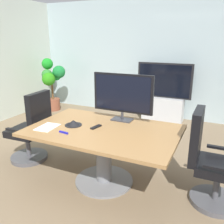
# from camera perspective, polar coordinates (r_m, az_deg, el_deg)

# --- Properties ---
(ground_plane) EXTENTS (7.34, 7.34, 0.00)m
(ground_plane) POSITION_cam_1_polar(r_m,az_deg,el_deg) (3.44, -3.25, -15.18)
(ground_plane) COLOR #7A664C
(wall_back_glass_partition) EXTENTS (6.34, 0.10, 2.70)m
(wall_back_glass_partition) POSITION_cam_1_polar(r_m,az_deg,el_deg) (5.86, 11.30, 11.97)
(wall_back_glass_partition) COLOR #9EB2B7
(wall_back_glass_partition) RESTS_ON ground
(conference_table) EXTENTS (1.84, 1.18, 0.75)m
(conference_table) POSITION_cam_1_polar(r_m,az_deg,el_deg) (3.11, -1.95, -7.28)
(conference_table) COLOR olive
(conference_table) RESTS_ON ground
(office_chair_left) EXTENTS (0.61, 0.58, 1.09)m
(office_chair_left) POSITION_cam_1_polar(r_m,az_deg,el_deg) (3.89, -18.24, -4.59)
(office_chair_left) COLOR #4C4C51
(office_chair_left) RESTS_ON ground
(office_chair_right) EXTENTS (0.60, 0.57, 1.09)m
(office_chair_right) POSITION_cam_1_polar(r_m,az_deg,el_deg) (3.01, 21.87, -11.57)
(office_chair_right) COLOR #4C4C51
(office_chair_right) RESTS_ON ground
(tv_monitor) EXTENTS (0.84, 0.18, 0.64)m
(tv_monitor) POSITION_cam_1_polar(r_m,az_deg,el_deg) (3.26, 2.51, 4.11)
(tv_monitor) COLOR #333338
(tv_monitor) RESTS_ON conference_table
(wall_display_unit) EXTENTS (1.20, 0.36, 1.31)m
(wall_display_unit) POSITION_cam_1_polar(r_m,az_deg,el_deg) (5.63, 11.87, 2.34)
(wall_display_unit) COLOR #B7BABC
(wall_display_unit) RESTS_ON ground
(potted_plant) EXTENTS (0.67, 0.62, 1.33)m
(potted_plant) POSITION_cam_1_polar(r_m,az_deg,el_deg) (6.43, -13.81, 7.22)
(potted_plant) COLOR brown
(potted_plant) RESTS_ON ground
(conference_phone) EXTENTS (0.22, 0.22, 0.07)m
(conference_phone) POSITION_cam_1_polar(r_m,az_deg,el_deg) (3.19, -9.03, -2.56)
(conference_phone) COLOR black
(conference_phone) RESTS_ON conference_table
(remote_control) EXTENTS (0.09, 0.18, 0.02)m
(remote_control) POSITION_cam_1_polar(r_m,az_deg,el_deg) (3.08, -3.82, -3.48)
(remote_control) COLOR black
(remote_control) RESTS_ON conference_table
(whiteboard_marker) EXTENTS (0.13, 0.04, 0.02)m
(whiteboard_marker) POSITION_cam_1_polar(r_m,az_deg,el_deg) (2.96, -11.24, -4.70)
(whiteboard_marker) COLOR #1919A5
(whiteboard_marker) RESTS_ON conference_table
(paper_notepad) EXTENTS (0.23, 0.31, 0.01)m
(paper_notepad) POSITION_cam_1_polar(r_m,az_deg,el_deg) (3.19, -14.84, -3.43)
(paper_notepad) COLOR white
(paper_notepad) RESTS_ON conference_table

